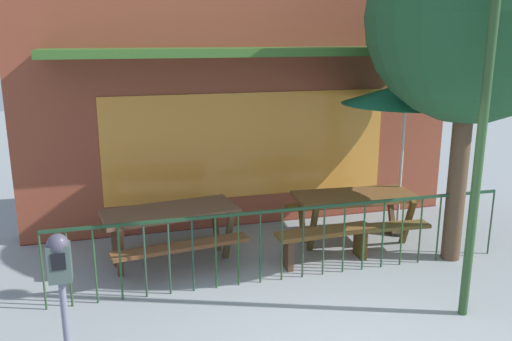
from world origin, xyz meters
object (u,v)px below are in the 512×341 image
object	(u,v)px
picnic_table_left	(171,221)
street_lamp	(488,70)
picnic_table_right	(355,205)
patio_umbrella	(406,94)
parking_meter_near	(61,276)
street_tree	(473,17)
patio_bench	(325,239)

from	to	relation	value
picnic_table_left	street_lamp	xyz separation A→B (m)	(3.02, -2.32, 2.13)
picnic_table_right	patio_umbrella	size ratio (longest dim) A/B	0.79
patio_umbrella	street_lamp	xyz separation A→B (m)	(-0.59, -2.47, 0.53)
picnic_table_right	parking_meter_near	world-z (taller)	parking_meter_near
parking_meter_near	patio_umbrella	bearing A→B (deg)	31.18
picnic_table_right	parking_meter_near	distance (m)	4.81
picnic_table_left	patio_umbrella	world-z (taller)	patio_umbrella
patio_umbrella	picnic_table_left	bearing A→B (deg)	-177.61
parking_meter_near	street_tree	bearing A→B (deg)	19.93
picnic_table_left	picnic_table_right	distance (m)	2.75
patio_umbrella	parking_meter_near	xyz separation A→B (m)	(-4.79, -2.90, -1.01)
patio_bench	street_tree	xyz separation A→B (m)	(1.78, -0.35, 2.95)
patio_bench	parking_meter_near	size ratio (longest dim) A/B	0.91
patio_umbrella	street_lamp	world-z (taller)	street_lamp
picnic_table_right	street_lamp	distance (m)	3.14
parking_meter_near	street_tree	xyz separation A→B (m)	(5.01, 1.82, 2.09)
street_tree	street_lamp	distance (m)	1.70
parking_meter_near	street_tree	distance (m)	5.73
street_tree	street_lamp	size ratio (longest dim) A/B	1.10
patio_umbrella	street_tree	xyz separation A→B (m)	(0.22, -1.08, 1.08)
picnic_table_right	street_tree	bearing A→B (deg)	-39.73
parking_meter_near	street_lamp	bearing A→B (deg)	5.80
picnic_table_right	parking_meter_near	size ratio (longest dim) A/B	1.21
parking_meter_near	street_lamp	xyz separation A→B (m)	(4.20, 0.43, 1.54)
patio_umbrella	parking_meter_near	bearing A→B (deg)	-148.82
picnic_table_right	patio_bench	world-z (taller)	picnic_table_right
picnic_table_left	street_tree	xyz separation A→B (m)	(3.83, -0.93, 2.69)
patio_bench	street_tree	world-z (taller)	street_tree
picnic_table_left	patio_umbrella	bearing A→B (deg)	2.39
picnic_table_right	street_lamp	size ratio (longest dim) A/B	0.45
patio_umbrella	street_lamp	size ratio (longest dim) A/B	0.56
picnic_table_left	patio_bench	world-z (taller)	picnic_table_left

